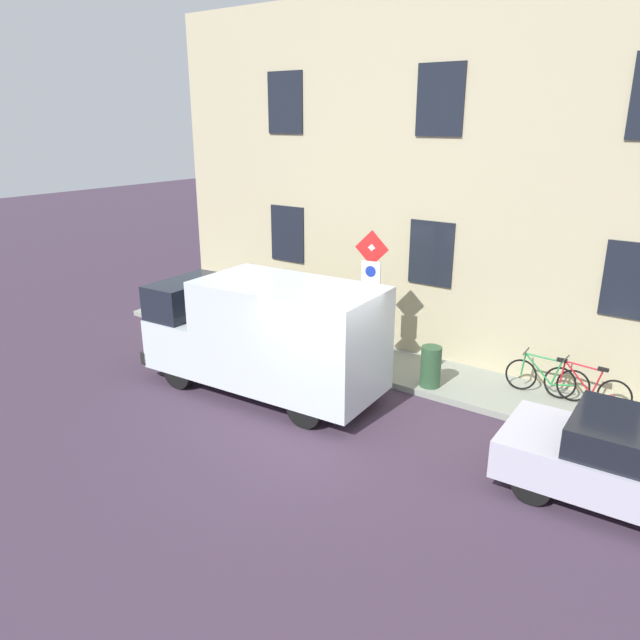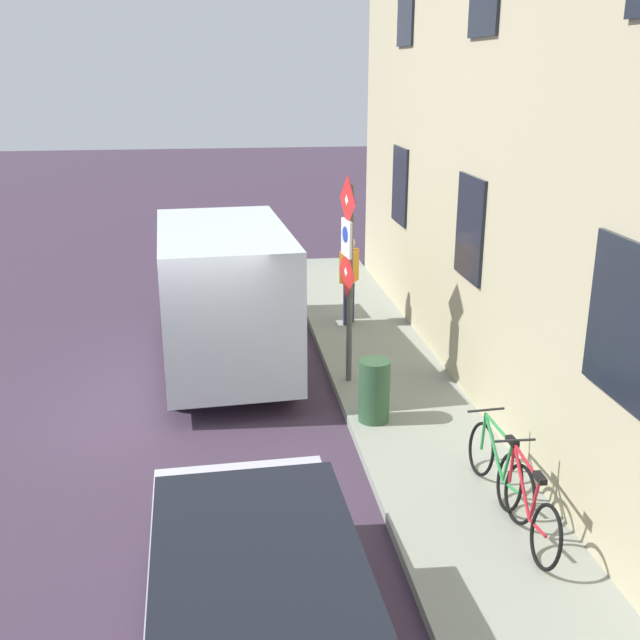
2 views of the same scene
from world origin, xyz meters
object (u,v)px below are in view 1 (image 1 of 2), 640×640
Objects in this scene: sign_post_stacked at (371,286)px; bicycle_red at (586,387)px; bicycle_green at (546,378)px; litter_bin at (431,367)px; pedestrian at (287,306)px; delivery_van at (266,334)px.

bicycle_red is at bearing -75.09° from sign_post_stacked.
litter_bin reaches higher than bicycle_green.
pedestrian is at bearing 6.85° from bicycle_red.
pedestrian is (0.54, 2.82, -1.11)m from sign_post_stacked.
sign_post_stacked reaches higher than delivery_van.
bicycle_green is at bearing -152.14° from delivery_van.
delivery_van is 3.60m from litter_bin.
bicycle_green is at bearing -64.50° from litter_bin.
delivery_van is at bearing 143.40° from sign_post_stacked.
pedestrian is at bearing 79.16° from sign_post_stacked.
litter_bin is at bearing 21.85° from bicycle_green.
sign_post_stacked is 3.08m from pedestrian.
delivery_van is at bearing 125.45° from litter_bin.
litter_bin is at bearing -84.28° from sign_post_stacked.
bicycle_green is 1.00× the size of pedestrian.
delivery_van is 3.17× the size of pedestrian.
sign_post_stacked is 1.84× the size of bicycle_red.
delivery_van reaches higher than bicycle_red.
sign_post_stacked reaches higher than pedestrian.
bicycle_red is 3.12m from litter_bin.
bicycle_red is (1.17, -4.40, -1.67)m from sign_post_stacked.
bicycle_red is 1.00× the size of bicycle_green.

